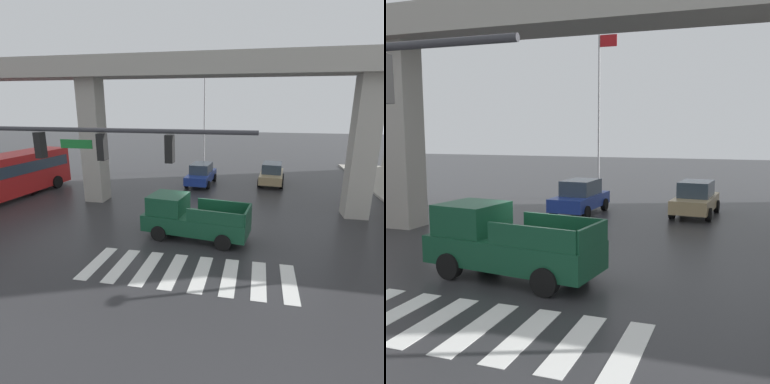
% 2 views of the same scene
% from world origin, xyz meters
% --- Properties ---
extents(ground_plane, '(120.00, 120.00, 0.00)m').
position_xyz_m(ground_plane, '(0.00, 0.00, 0.00)').
color(ground_plane, '#2D2D30').
extents(crosswalk_stripes, '(8.25, 2.80, 0.01)m').
position_xyz_m(crosswalk_stripes, '(0.00, -5.04, 0.01)').
color(crosswalk_stripes, silver).
rests_on(crosswalk_stripes, ground).
extents(elevated_overpass, '(55.02, 2.58, 9.12)m').
position_xyz_m(elevated_overpass, '(0.00, 3.34, 7.90)').
color(elevated_overpass, '#ADA89E').
rests_on(elevated_overpass, ground).
extents(pickup_truck, '(5.30, 2.57, 2.08)m').
position_xyz_m(pickup_truck, '(-0.61, -1.63, 0.99)').
color(pickup_truck, '#14472D').
rests_on(pickup_truck, ground).
extents(sedan_tan, '(2.23, 4.43, 1.72)m').
position_xyz_m(sedan_tan, '(3.64, 10.39, 0.85)').
color(sedan_tan, tan).
rests_on(sedan_tan, ground).
extents(sedan_blue, '(2.14, 4.39, 1.72)m').
position_xyz_m(sedan_blue, '(-1.99, 9.04, 0.85)').
color(sedan_blue, '#1E3899').
rests_on(sedan_blue, ground).
extents(flagpole, '(1.16, 0.12, 10.09)m').
position_xyz_m(flagpole, '(-2.61, 14.59, 5.84)').
color(flagpole, silver).
rests_on(flagpole, ground).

